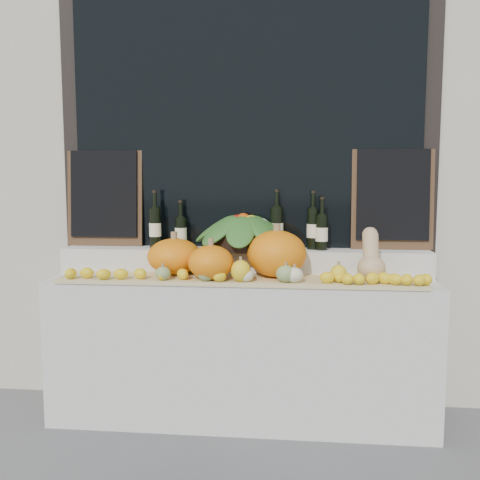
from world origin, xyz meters
name	(u,v)px	position (x,y,z in m)	size (l,w,h in m)	color
storefront_facade	(251,70)	(0.00, 2.25, 2.25)	(7.00, 0.94, 4.50)	beige
display_sill	(241,348)	(0.00, 1.52, 0.44)	(2.30, 0.55, 0.88)	silver
rear_tier	(244,261)	(0.00, 1.68, 0.96)	(2.30, 0.25, 0.16)	silver
straw_bedding	(239,280)	(0.00, 1.40, 0.89)	(2.10, 0.32, 0.03)	tan
pumpkin_left	(174,256)	(-0.40, 1.48, 1.01)	(0.32, 0.32, 0.22)	orange
pumpkin_right	(277,254)	(0.22, 1.45, 1.04)	(0.35, 0.35, 0.27)	orange
pumpkin_center	(211,262)	(-0.15, 1.33, 1.00)	(0.26, 0.26, 0.20)	orange
butternut_squash	(371,259)	(0.75, 1.41, 1.03)	(0.16, 0.21, 0.30)	tan
decorative_gourds	(256,273)	(0.11, 1.29, 0.95)	(1.08, 0.15, 0.14)	#31671E
lemon_heap	(237,276)	(0.00, 1.29, 0.94)	(2.20, 0.16, 0.06)	yellow
produce_bowl	(243,231)	(0.00, 1.66, 1.15)	(0.65, 0.65, 0.24)	black
wine_bottle_far_left	(155,227)	(-0.56, 1.66, 1.17)	(0.08, 0.08, 0.36)	black
wine_bottle_near_left	(181,232)	(-0.41, 1.70, 1.14)	(0.08, 0.08, 0.30)	black
wine_bottle_tall	(277,227)	(0.21, 1.71, 1.17)	(0.08, 0.08, 0.37)	black
wine_bottle_near_right	(313,228)	(0.43, 1.69, 1.17)	(0.08, 0.08, 0.37)	black
wine_bottle_far_right	(322,232)	(0.49, 1.66, 1.15)	(0.08, 0.08, 0.33)	black
chalkboard_left	(104,196)	(-0.92, 1.74, 1.36)	(0.50, 0.07, 0.62)	#4C331E
chalkboard_right	(393,197)	(0.92, 1.74, 1.36)	(0.50, 0.07, 0.62)	#4C331E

